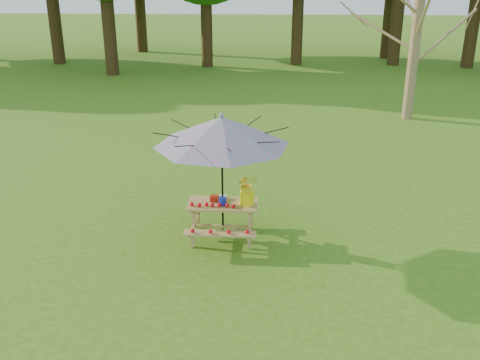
{
  "coord_description": "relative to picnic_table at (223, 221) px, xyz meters",
  "views": [
    {
      "loc": [
        0.8,
        -4.28,
        4.35
      ],
      "look_at": [
        0.29,
        4.12,
        1.1
      ],
      "focal_mm": 40.0,
      "sensor_mm": 36.0,
      "label": 1
    }
  ],
  "objects": [
    {
      "name": "picnic_table",
      "position": [
        0.0,
        0.0,
        0.0
      ],
      "size": [
        1.2,
        1.32,
        0.67
      ],
      "color": "#A8894C",
      "rests_on": "ground"
    },
    {
      "name": "patio_umbrella",
      "position": [
        0.0,
        0.0,
        1.62
      ],
      "size": [
        2.68,
        2.68,
        2.26
      ],
      "color": "black",
      "rests_on": "ground"
    },
    {
      "name": "produce_bins",
      "position": [
        -0.05,
        0.03,
        0.4
      ],
      "size": [
        0.3,
        0.38,
        0.13
      ],
      "color": "red",
      "rests_on": "picnic_table"
    },
    {
      "name": "tomatoes_row",
      "position": [
        -0.15,
        -0.18,
        0.38
      ],
      "size": [
        0.77,
        0.13,
        0.07
      ],
      "primitive_type": null,
      "color": "red",
      "rests_on": "picnic_table"
    },
    {
      "name": "flower_bucket",
      "position": [
        0.42,
        -0.03,
        0.64
      ],
      "size": [
        0.4,
        0.38,
        0.55
      ],
      "color": "#FFEB0D",
      "rests_on": "picnic_table"
    }
  ]
}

